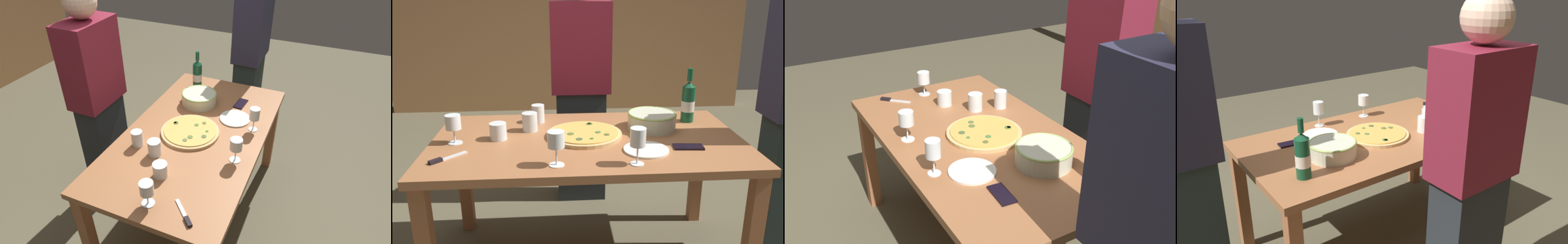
% 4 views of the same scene
% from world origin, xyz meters
% --- Properties ---
extents(dining_table, '(1.60, 0.90, 0.75)m').
position_xyz_m(dining_table, '(0.00, 0.00, 0.66)').
color(dining_table, '#9D633C').
rests_on(dining_table, ground).
extents(pizza, '(0.39, 0.39, 0.03)m').
position_xyz_m(pizza, '(-0.02, 0.03, 0.76)').
color(pizza, tan).
rests_on(pizza, dining_table).
extents(serving_bowl, '(0.27, 0.27, 0.09)m').
position_xyz_m(serving_bowl, '(0.36, 0.13, 0.80)').
color(serving_bowl, beige).
rests_on(serving_bowl, dining_table).
extents(wine_bottle, '(0.08, 0.08, 0.31)m').
position_xyz_m(wine_bottle, '(0.60, 0.24, 0.87)').
color(wine_bottle, '#11472B').
rests_on(wine_bottle, dining_table).
extents(wine_glass_near_pizza, '(0.07, 0.07, 0.17)m').
position_xyz_m(wine_glass_near_pizza, '(0.19, -0.35, 0.87)').
color(wine_glass_near_pizza, white).
rests_on(wine_glass_near_pizza, dining_table).
extents(wine_glass_by_bottle, '(0.08, 0.08, 0.16)m').
position_xyz_m(wine_glass_by_bottle, '(-0.16, -0.33, 0.87)').
color(wine_glass_by_bottle, white).
rests_on(wine_glass_by_bottle, dining_table).
extents(wine_glass_far_left, '(0.07, 0.07, 0.15)m').
position_xyz_m(wine_glass_far_left, '(-0.67, -0.02, 0.85)').
color(wine_glass_far_left, white).
rests_on(wine_glass_far_left, dining_table).
extents(cup_amber, '(0.09, 0.09, 0.09)m').
position_xyz_m(cup_amber, '(-0.46, 0.02, 0.79)').
color(cup_amber, white).
rests_on(cup_amber, dining_table).
extents(cup_ceramic, '(0.08, 0.08, 0.10)m').
position_xyz_m(cup_ceramic, '(-0.31, 0.14, 0.80)').
color(cup_ceramic, white).
rests_on(cup_ceramic, dining_table).
extents(cup_spare, '(0.07, 0.07, 0.10)m').
position_xyz_m(cup_spare, '(-0.27, 0.29, 0.80)').
color(cup_spare, white).
rests_on(cup_spare, dining_table).
extents(side_plate, '(0.22, 0.22, 0.01)m').
position_xyz_m(side_plate, '(0.27, -0.19, 0.76)').
color(side_plate, white).
rests_on(side_plate, dining_table).
extents(cell_phone, '(0.15, 0.08, 0.01)m').
position_xyz_m(cell_phone, '(0.48, -0.17, 0.76)').
color(cell_phone, black).
rests_on(cell_phone, dining_table).
extents(pizza_knife, '(0.15, 0.15, 0.02)m').
position_xyz_m(pizza_knife, '(-0.68, -0.24, 0.76)').
color(pizza_knife, silver).
rests_on(pizza_knife, dining_table).
extents(person_guest_left, '(0.40, 0.24, 1.64)m').
position_xyz_m(person_guest_left, '(0.01, 0.80, 0.83)').
color(person_guest_left, '#22272C').
rests_on(person_guest_left, ground).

